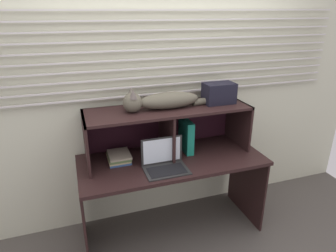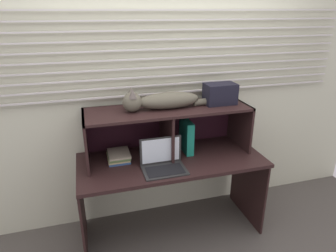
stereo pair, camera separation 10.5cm
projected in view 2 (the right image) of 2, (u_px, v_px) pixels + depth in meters
The scene contains 9 objects.
ground_plane at pixel (177, 242), 2.62m from camera, with size 4.40×4.40×0.00m, color #4C4742.
back_panel_with_blinds at pixel (160, 89), 2.65m from camera, with size 4.40×0.08×2.50m.
desk at pixel (171, 173), 2.56m from camera, with size 1.56×0.66×0.74m.
hutch_shelf_unit at pixel (167, 120), 2.52m from camera, with size 1.39×0.43×0.42m.
cat at pixel (162, 100), 2.41m from camera, with size 0.86×0.17×0.19m.
laptop at pixel (163, 162), 2.34m from camera, with size 0.34×0.24×0.24m.
binder_upright at pixel (186, 136), 2.59m from camera, with size 0.06×0.23×0.29m, color #19826B.
book_stack at pixel (119, 156), 2.48m from camera, with size 0.19×0.22×0.06m.
storage_box at pixel (220, 94), 2.53m from camera, with size 0.27×0.17×0.18m, color black.
Camera 2 is at (-0.64, -1.95, 1.92)m, focal length 31.59 mm.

